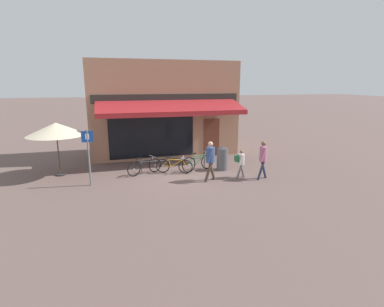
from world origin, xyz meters
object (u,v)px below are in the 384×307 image
object	(u,v)px
litter_bin	(222,158)
cafe_parasol	(56,129)
pedestrian_second_adult	(263,156)
parking_sign	(88,151)
bicycle_green	(198,162)
pedestrian_adult	(210,157)
pedestrian_child	(241,161)
bicycle_black	(145,167)
bicycle_orange	(174,166)

from	to	relation	value
litter_bin	cafe_parasol	distance (m)	7.51
pedestrian_second_adult	parking_sign	bearing A→B (deg)	170.90
litter_bin	parking_sign	bearing A→B (deg)	-174.13
bicycle_green	pedestrian_adult	bearing A→B (deg)	-107.88
pedestrian_adult	pedestrian_child	distance (m)	1.42
pedestrian_adult	litter_bin	size ratio (longest dim) A/B	1.50
bicycle_green	litter_bin	world-z (taller)	litter_bin
bicycle_black	litter_bin	xyz separation A→B (m)	(3.62, -0.31, 0.21)
bicycle_orange	litter_bin	distance (m)	2.33
bicycle_black	pedestrian_child	bearing A→B (deg)	-45.29
bicycle_green	pedestrian_child	size ratio (longest dim) A/B	1.41
bicycle_orange	pedestrian_child	xyz separation A→B (m)	(2.61, -1.44, 0.41)
pedestrian_child	parking_sign	bearing A→B (deg)	-176.83
litter_bin	pedestrian_second_adult	bearing A→B (deg)	-57.77
pedestrian_second_adult	bicycle_black	bearing A→B (deg)	156.59
bicycle_black	bicycle_green	distance (m)	2.49
bicycle_green	cafe_parasol	xyz separation A→B (m)	(-6.13, 1.02, 1.68)
bicycle_black	pedestrian_second_adult	size ratio (longest dim) A/B	0.97
bicycle_orange	litter_bin	world-z (taller)	litter_bin
pedestrian_child	litter_bin	bearing A→B (deg)	112.29
bicycle_orange	cafe_parasol	size ratio (longest dim) A/B	0.65
pedestrian_child	parking_sign	xyz separation A→B (m)	(-6.20, 0.74, 0.63)
pedestrian_adult	parking_sign	world-z (taller)	parking_sign
bicycle_black	litter_bin	bearing A→B (deg)	-27.26
litter_bin	parking_sign	xyz separation A→B (m)	(-5.90, -0.61, 0.83)
pedestrian_adult	pedestrian_child	xyz separation A→B (m)	(1.40, 0.04, -0.26)
bicycle_orange	parking_sign	bearing A→B (deg)	-146.14
pedestrian_second_adult	parking_sign	world-z (taller)	parking_sign
litter_bin	parking_sign	size ratio (longest dim) A/B	0.50
bicycle_green	pedestrian_adult	xyz separation A→B (m)	(0.03, -1.58, 0.63)
pedestrian_second_adult	parking_sign	distance (m)	7.13
pedestrian_adult	bicycle_orange	bearing A→B (deg)	129.62
pedestrian_adult	litter_bin	xyz separation A→B (m)	(1.10, 1.39, -0.46)
bicycle_black	pedestrian_child	distance (m)	4.27
parking_sign	bicycle_green	bearing A→B (deg)	9.51
bicycle_orange	pedestrian_child	size ratio (longest dim) A/B	1.29
pedestrian_adult	pedestrian_child	size ratio (longest dim) A/B	1.37
bicycle_black	bicycle_green	xyz separation A→B (m)	(2.49, -0.12, 0.04)
parking_sign	litter_bin	bearing A→B (deg)	5.87
pedestrian_child	parking_sign	world-z (taller)	parking_sign
bicycle_orange	pedestrian_second_adult	size ratio (longest dim) A/B	0.96
litter_bin	parking_sign	world-z (taller)	parking_sign
cafe_parasol	bicycle_orange	bearing A→B (deg)	-12.84
pedestrian_adult	pedestrian_second_adult	bearing A→B (deg)	-9.86
parking_sign	cafe_parasol	size ratio (longest dim) A/B	0.92
bicycle_green	pedestrian_adult	world-z (taller)	pedestrian_adult
pedestrian_adult	parking_sign	bearing A→B (deg)	170.89
bicycle_green	litter_bin	distance (m)	1.16
bicycle_green	litter_bin	size ratio (longest dim) A/B	1.54
bicycle_green	pedestrian_child	world-z (taller)	pedestrian_child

